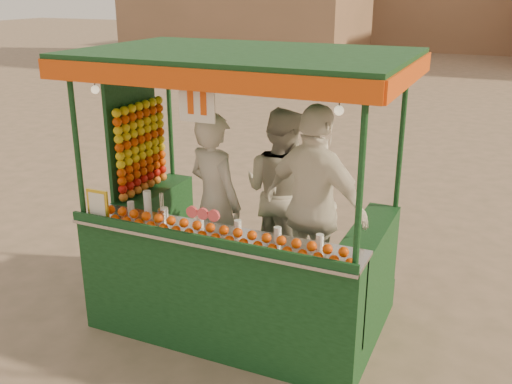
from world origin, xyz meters
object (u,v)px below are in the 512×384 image
at_px(vendor_middle, 281,191).
at_px(juice_cart, 232,243).
at_px(vendor_left, 215,202).
at_px(vendor_right, 315,208).

bearing_deg(vendor_middle, juice_cart, 83.98).
xyz_separation_m(juice_cart, vendor_left, (-0.24, 0.11, 0.35)).
relative_size(juice_cart, vendor_left, 1.65).
height_order(juice_cart, vendor_middle, juice_cart).
bearing_deg(vendor_left, vendor_right, -153.78).
relative_size(vendor_left, vendor_middle, 1.02).
distance_m(juice_cart, vendor_left, 0.44).
xyz_separation_m(vendor_left, vendor_right, (1.01, 0.08, 0.07)).
distance_m(juice_cart, vendor_right, 0.90).
bearing_deg(vendor_left, vendor_middle, -105.00).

